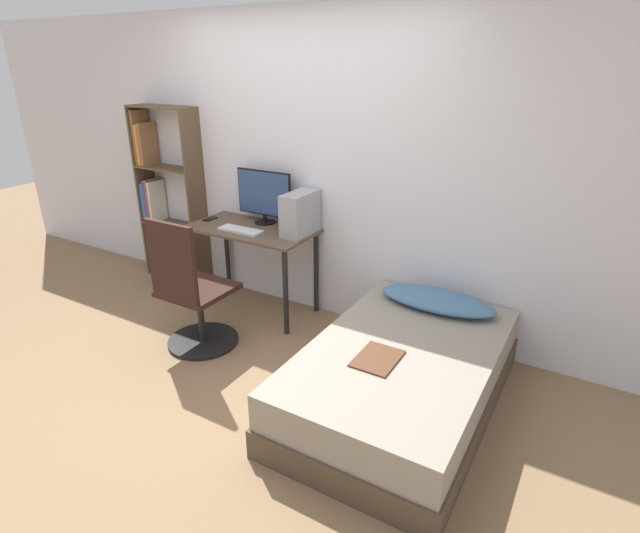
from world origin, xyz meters
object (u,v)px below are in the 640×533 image
object	(u,v)px
bookshelf	(162,200)
monitor	(264,195)
pc_tower	(300,214)
keyboard	(241,230)
bed	(401,376)
office_chair	(193,300)

from	to	relation	value
bookshelf	monitor	size ratio (longest dim) A/B	3.10
bookshelf	pc_tower	distance (m)	1.70
monitor	keyboard	distance (m)	0.38
bed	pc_tower	xyz separation A→B (m)	(-1.21, 0.70, 0.73)
bookshelf	keyboard	xyz separation A→B (m)	(1.22, -0.28, -0.04)
pc_tower	keyboard	bearing A→B (deg)	-157.40
bookshelf	office_chair	xyz separation A→B (m)	(1.25, -0.93, -0.40)
monitor	bookshelf	bearing A→B (deg)	-179.16
keyboard	pc_tower	xyz separation A→B (m)	(0.47, 0.20, 0.16)
monitor	bed	bearing A→B (deg)	-25.89
office_chair	pc_tower	distance (m)	1.09
office_chair	monitor	xyz separation A→B (m)	(0.00, 0.95, 0.61)
office_chair	keyboard	bearing A→B (deg)	92.90
pc_tower	monitor	bearing A→B (deg)	166.88
bookshelf	pc_tower	world-z (taller)	bookshelf
monitor	keyboard	size ratio (longest dim) A/B	1.41
keyboard	bookshelf	bearing A→B (deg)	167.11
pc_tower	bed	bearing A→B (deg)	-29.96
office_chair	monitor	bearing A→B (deg)	89.92
bookshelf	bed	size ratio (longest dim) A/B	0.95
bed	monitor	bearing A→B (deg)	154.11
bookshelf	bed	xyz separation A→B (m)	(2.90, -0.78, -0.60)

